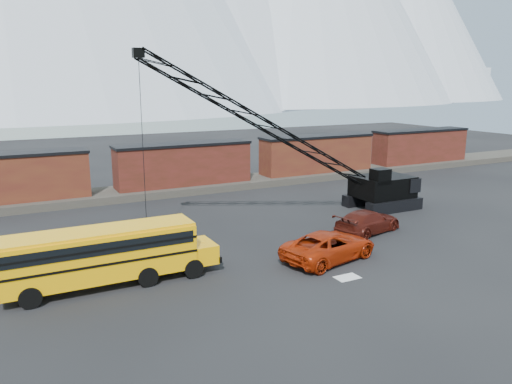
{
  "coord_description": "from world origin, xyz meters",
  "views": [
    {
      "loc": [
        -16.21,
        -25.07,
        10.78
      ],
      "look_at": [
        -0.02,
        6.19,
        3.0
      ],
      "focal_mm": 35.0,
      "sensor_mm": 36.0,
      "label": 1
    }
  ],
  "objects_px": {
    "red_pickup": "(329,246)",
    "crawler_crane": "(280,133)",
    "maroon_suv": "(368,222)",
    "school_bus": "(107,254)"
  },
  "relations": [
    {
      "from": "maroon_suv",
      "to": "crawler_crane",
      "type": "xyz_separation_m",
      "value": [
        -4.52,
        5.06,
        6.17
      ]
    },
    {
      "from": "school_bus",
      "to": "crawler_crane",
      "type": "bearing_deg",
      "value": 23.56
    },
    {
      "from": "crawler_crane",
      "to": "maroon_suv",
      "type": "bearing_deg",
      "value": -48.22
    },
    {
      "from": "crawler_crane",
      "to": "school_bus",
      "type": "bearing_deg",
      "value": -156.44
    },
    {
      "from": "red_pickup",
      "to": "crawler_crane",
      "type": "xyz_separation_m",
      "value": [
        1.32,
        8.45,
        6.11
      ]
    },
    {
      "from": "school_bus",
      "to": "maroon_suv",
      "type": "xyz_separation_m",
      "value": [
        18.78,
        1.16,
        -0.95
      ]
    },
    {
      "from": "school_bus",
      "to": "red_pickup",
      "type": "relative_size",
      "value": 1.79
    },
    {
      "from": "school_bus",
      "to": "crawler_crane",
      "type": "xyz_separation_m",
      "value": [
        14.25,
        6.22,
        5.22
      ]
    },
    {
      "from": "red_pickup",
      "to": "maroon_suv",
      "type": "bearing_deg",
      "value": -72.86
    },
    {
      "from": "red_pickup",
      "to": "maroon_suv",
      "type": "xyz_separation_m",
      "value": [
        5.84,
        3.39,
        -0.06
      ]
    }
  ]
}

